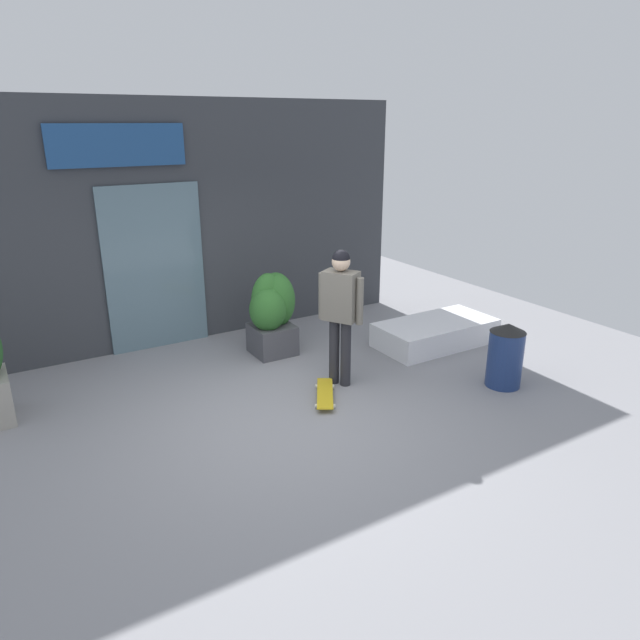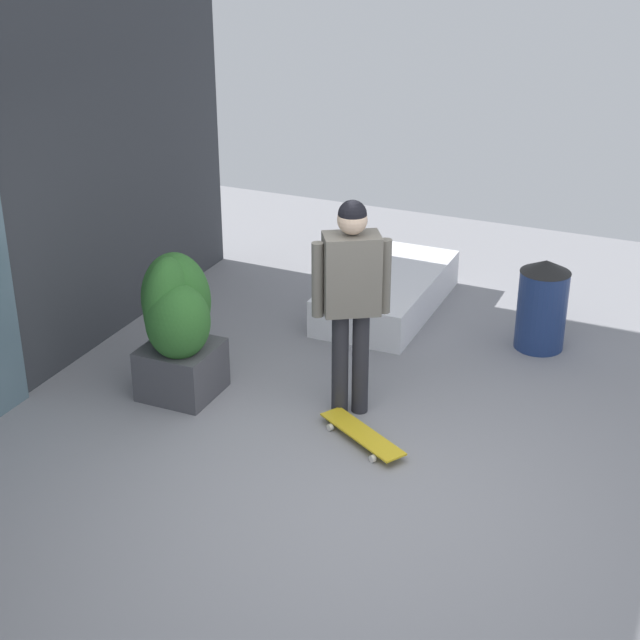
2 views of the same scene
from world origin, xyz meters
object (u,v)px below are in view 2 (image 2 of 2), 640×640
(skateboarder, at_px, (351,286))
(planter_box_left, at_px, (176,321))
(skateboard, at_px, (362,434))
(trash_bin, at_px, (542,304))

(skateboarder, distance_m, planter_box_left, 1.49)
(planter_box_left, bearing_deg, skateboard, -94.53)
(skateboarder, height_order, skateboard, skateboarder)
(trash_bin, bearing_deg, planter_box_left, 128.37)
(skateboard, xyz_separation_m, planter_box_left, (0.13, 1.65, 0.57))
(skateboard, distance_m, trash_bin, 2.32)
(skateboard, bearing_deg, planter_box_left, -153.05)
(trash_bin, bearing_deg, skateboarder, 147.30)
(skateboard, xyz_separation_m, trash_bin, (2.13, -0.87, 0.36))
(trash_bin, bearing_deg, skateboard, 157.83)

